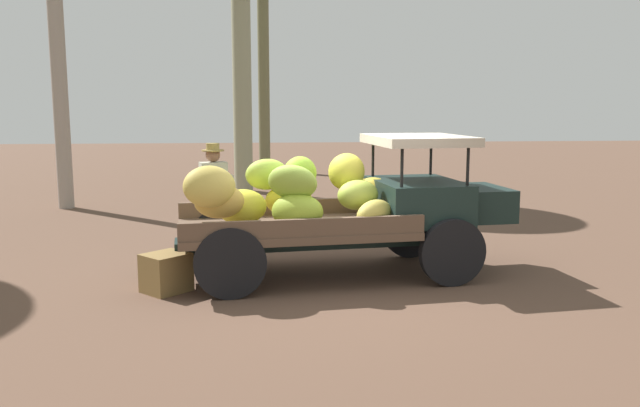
% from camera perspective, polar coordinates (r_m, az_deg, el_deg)
% --- Properties ---
extents(ground_plane, '(60.00, 60.00, 0.00)m').
position_cam_1_polar(ground_plane, '(8.73, 2.73, -6.59)').
color(ground_plane, brown).
extents(truck, '(4.58, 2.17, 1.87)m').
position_cam_1_polar(truck, '(8.75, 2.72, -0.22)').
color(truck, black).
rests_on(truck, ground).
extents(farmer, '(0.54, 0.50, 1.70)m').
position_cam_1_polar(farmer, '(10.14, -9.20, 1.03)').
color(farmer, '#495F72').
rests_on(farmer, ground).
extents(wooden_crate, '(0.68, 0.68, 0.48)m').
position_cam_1_polar(wooden_crate, '(8.34, -13.23, -5.87)').
color(wooden_crate, olive).
rests_on(wooden_crate, ground).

